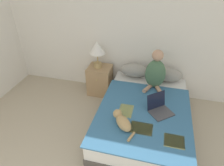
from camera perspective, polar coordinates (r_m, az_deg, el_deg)
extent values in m
cube|color=white|center=(3.88, 2.54, 14.63)|extent=(5.56, 0.05, 2.55)
cube|color=#4C4742|center=(3.48, 8.87, -10.96)|extent=(1.36, 2.04, 0.21)
cube|color=silver|center=(3.33, 9.20, -8.17)|extent=(1.34, 2.01, 0.24)
cube|color=teal|center=(3.09, 8.98, -8.80)|extent=(1.40, 1.63, 0.02)
cube|color=#B2BC70|center=(2.86, 8.37, -12.71)|extent=(0.31, 0.23, 0.01)
cube|color=#B2BC70|center=(2.80, 17.34, -15.61)|extent=(0.26, 0.23, 0.01)
cube|color=#B2BC70|center=(3.11, 3.96, -7.93)|extent=(0.21, 0.30, 0.01)
ellipsoid|color=gray|center=(3.89, 6.52, 3.64)|extent=(0.56, 0.28, 0.27)
ellipsoid|color=gray|center=(3.87, 15.48, 2.43)|extent=(0.56, 0.28, 0.27)
ellipsoid|color=#476B4C|center=(3.55, 12.24, 2.54)|extent=(0.35, 0.19, 0.54)
sphere|color=tan|center=(3.39, 12.95, 7.72)|extent=(0.19, 0.19, 0.19)
cylinder|color=tan|center=(3.57, 10.14, -1.47)|extent=(0.17, 0.25, 0.07)
cylinder|color=tan|center=(3.57, 13.20, -1.89)|extent=(0.17, 0.25, 0.07)
ellipsoid|color=tan|center=(2.79, 3.31, -11.38)|extent=(0.33, 0.34, 0.16)
sphere|color=tan|center=(2.88, 1.56, -8.78)|extent=(0.13, 0.13, 0.13)
cone|color=tan|center=(2.84, 0.94, -8.27)|extent=(0.06, 0.06, 0.06)
cone|color=tan|center=(2.86, 2.21, -7.84)|extent=(0.06, 0.06, 0.06)
cylinder|color=tan|center=(2.71, 5.50, -15.01)|extent=(0.09, 0.17, 0.04)
cube|color=#424247|center=(3.13, 13.91, -8.34)|extent=(0.41, 0.40, 0.02)
cube|color=black|center=(3.14, 12.51, -4.86)|extent=(0.29, 0.26, 0.25)
cube|color=tan|center=(4.14, -3.46, 0.87)|extent=(0.46, 0.41, 0.60)
sphere|color=tan|center=(3.89, -4.46, 0.87)|extent=(0.03, 0.03, 0.03)
cylinder|color=tan|center=(3.97, -4.05, 5.15)|extent=(0.15, 0.15, 0.10)
cylinder|color=tan|center=(3.90, -4.14, 7.14)|extent=(0.02, 0.02, 0.21)
cone|color=white|center=(3.81, -4.28, 10.13)|extent=(0.31, 0.31, 0.23)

